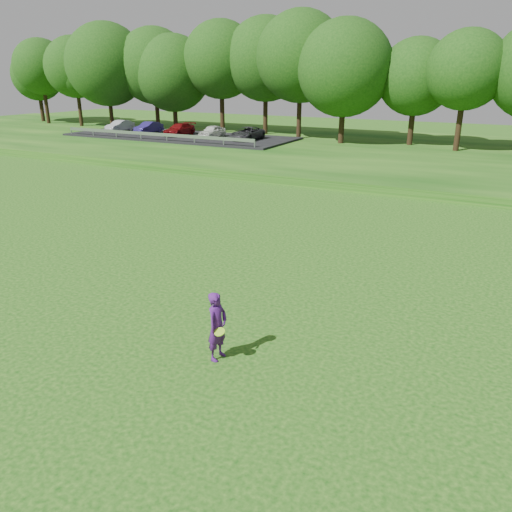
% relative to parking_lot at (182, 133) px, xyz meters
% --- Properties ---
extents(ground, '(140.00, 140.00, 0.00)m').
position_rel_parking_lot_xyz_m(ground, '(23.49, -32.81, -1.03)').
color(ground, '#0C400C').
rests_on(ground, ground).
extents(berm, '(130.00, 30.00, 0.60)m').
position_rel_parking_lot_xyz_m(berm, '(23.49, 1.19, -0.73)').
color(berm, '#0C400C').
rests_on(berm, ground).
extents(walking_path, '(130.00, 1.60, 0.04)m').
position_rel_parking_lot_xyz_m(walking_path, '(23.49, -12.81, -1.01)').
color(walking_path, gray).
rests_on(walking_path, ground).
extents(treeline, '(104.00, 7.00, 15.00)m').
position_rel_parking_lot_xyz_m(treeline, '(23.49, 5.19, 7.07)').
color(treeline, '#133C0D').
rests_on(treeline, berm).
extents(parking_lot, '(24.00, 9.00, 1.38)m').
position_rel_parking_lot_xyz_m(parking_lot, '(0.00, 0.00, 0.00)').
color(parking_lot, black).
rests_on(parking_lot, berm).
extents(woman, '(0.55, 0.68, 1.81)m').
position_rel_parking_lot_xyz_m(woman, '(24.98, -33.59, -0.13)').
color(woman, '#4D186E').
rests_on(woman, ground).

